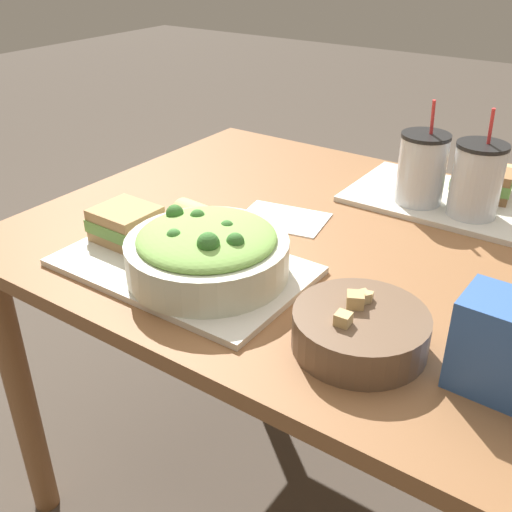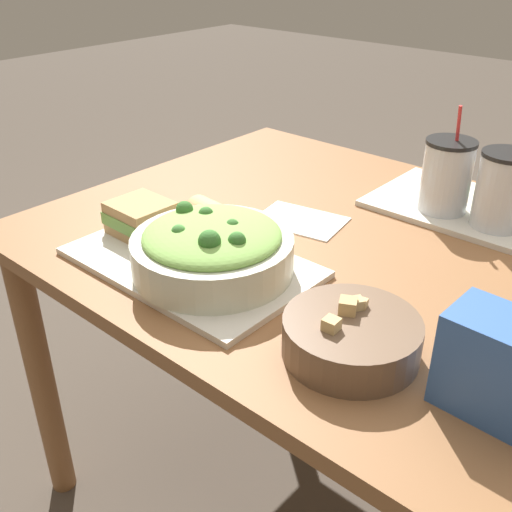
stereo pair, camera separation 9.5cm
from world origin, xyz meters
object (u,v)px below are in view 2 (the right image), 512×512
napkin_folded (300,220)px  drink_cup_dark (446,178)px  salad_bowl (212,248)px  sandwich_near (141,218)px  baguette_near (215,220)px  drink_cup_red (502,192)px  chip_bag (507,370)px  sandwich_far (512,192)px  soup_bowl (351,336)px

napkin_folded → drink_cup_dark: bearing=47.2°
salad_bowl → sandwich_near: bearing=176.1°
baguette_near → drink_cup_red: bearing=-38.9°
sandwich_near → chip_bag: chip_bag is taller
sandwich_near → sandwich_far: size_ratio=0.84×
sandwich_far → drink_cup_red: drink_cup_red is taller
sandwich_far → chip_bag: (0.22, -0.62, 0.02)m
napkin_folded → sandwich_near: bearing=-125.0°
sandwich_near → drink_cup_dark: size_ratio=0.52×
soup_bowl → chip_bag: bearing=6.8°
drink_cup_red → soup_bowl: bearing=-89.8°
soup_bowl → napkin_folded: 0.45m
drink_cup_dark → chip_bag: 0.60m
napkin_folded → sandwich_far: bearing=47.8°
baguette_near → napkin_folded: size_ratio=0.61×
napkin_folded → chip_bag: bearing=-27.9°
salad_bowl → sandwich_far: 0.68m
sandwich_far → napkin_folded: bearing=-140.9°
soup_bowl → drink_cup_dark: 0.54m
salad_bowl → sandwich_far: bearing=65.4°
drink_cup_dark → napkin_folded: size_ratio=1.14×
soup_bowl → drink_cup_red: drink_cup_red is taller
sandwich_near → napkin_folded: sandwich_near is taller
sandwich_near → baguette_near: bearing=38.0°
soup_bowl → drink_cup_dark: bearing=102.6°
soup_bowl → sandwich_near: size_ratio=1.68×
salad_bowl → baguette_near: (-0.09, 0.10, -0.01)m
drink_cup_dark → drink_cup_red: 0.12m
sandwich_far → chip_bag: chip_bag is taller
salad_bowl → soup_bowl: bearing=-4.6°
drink_cup_red → napkin_folded: drink_cup_red is taller
soup_bowl → drink_cup_red: size_ratio=0.88×
baguette_near → drink_cup_red: drink_cup_red is taller
salad_bowl → drink_cup_red: (0.30, 0.50, 0.03)m
soup_bowl → baguette_near: bearing=162.4°
baguette_near → sandwich_far: size_ratio=0.86×
drink_cup_dark → napkin_folded: drink_cup_dark is taller
sandwich_far → chip_bag: bearing=-79.0°
salad_bowl → baguette_near: salad_bowl is taller
drink_cup_dark → chip_bag: (0.32, -0.50, -0.02)m
drink_cup_dark → napkin_folded: 0.31m
sandwich_far → drink_cup_dark: 0.16m
drink_cup_red → baguette_near: bearing=-134.3°
sandwich_near → drink_cup_red: drink_cup_red is taller
soup_bowl → drink_cup_dark: size_ratio=0.88×
baguette_near → chip_bag: size_ratio=0.77×
salad_bowl → baguette_near: size_ratio=2.31×
soup_bowl → sandwich_far: bearing=91.5°
drink_cup_dark → drink_cup_red: drink_cup_red is taller
drink_cup_dark → sandwich_near: bearing=-128.7°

